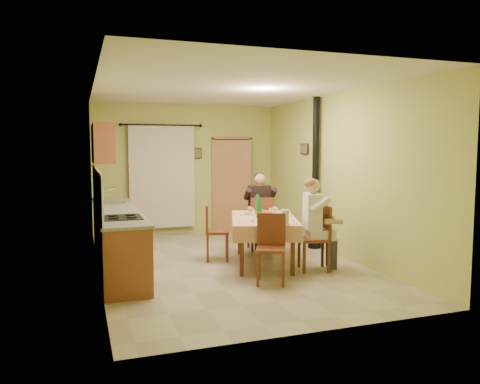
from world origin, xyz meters
name	(u,v)px	position (x,y,z in m)	size (l,w,h in m)	color
floor	(227,263)	(0.00, 0.00, 0.00)	(4.00, 6.00, 0.01)	tan
room_shell	(227,151)	(0.00, 0.00, 1.82)	(4.04, 6.04, 2.82)	#C2CA68
kitchen_run	(117,236)	(-1.71, 0.40, 0.48)	(0.64, 3.64, 1.56)	brown
upper_cabinets	(103,143)	(-1.82, 1.70, 1.95)	(0.35, 1.40, 0.70)	brown
curtain	(162,176)	(-0.55, 2.90, 1.26)	(1.70, 0.07, 2.22)	black
doorway	(232,184)	(1.04, 2.92, 1.05)	(0.96, 0.27, 2.15)	black
dining_table	(264,241)	(0.55, -0.21, 0.38)	(1.48, 1.92, 0.76)	tan
tableware	(266,214)	(0.54, -0.31, 0.83)	(0.62, 1.66, 0.33)	white
chair_far	(260,234)	(0.88, 0.79, 0.29)	(0.48, 0.48, 0.98)	maroon
chair_near	(271,262)	(0.24, -1.25, 0.29)	(0.53, 0.53, 0.96)	maroon
chair_right	(315,251)	(1.15, -0.82, 0.29)	(0.53, 0.53, 1.00)	maroon
chair_left	(216,243)	(-0.11, 0.27, 0.29)	(0.47, 0.47, 0.94)	maroon
man_far	(260,202)	(0.88, 0.80, 0.88)	(0.62, 0.52, 1.39)	black
man_right	(314,213)	(1.13, -0.82, 0.88)	(0.55, 0.64, 1.39)	silver
stove_flue	(315,194)	(1.90, 0.60, 1.02)	(0.24, 0.24, 2.80)	black
picture_back	(198,153)	(0.25, 2.97, 1.75)	(0.19, 0.03, 0.23)	black
picture_right	(304,149)	(1.97, 1.20, 1.85)	(0.03, 0.31, 0.21)	brown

